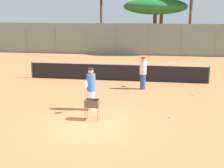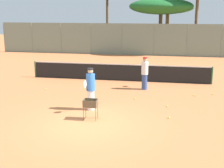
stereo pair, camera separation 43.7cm
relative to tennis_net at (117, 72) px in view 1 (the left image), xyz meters
name	(u,v)px [view 1 (the left image)]	position (x,y,z in m)	size (l,w,h in m)	color
ground_plane	(90,125)	(0.00, -7.89, -0.56)	(80.00, 80.00, 0.00)	#C67242
tennis_net	(117,72)	(0.00, 0.00, 0.00)	(11.35, 0.10, 1.07)	#26592D
back_fence	(132,39)	(0.00, 11.33, 0.97)	(28.17, 0.08, 3.06)	gray
tree_0	(162,8)	(2.72, 16.66, 3.98)	(5.61, 5.61, 5.27)	brown
tree_3	(155,7)	(2.07, 13.64, 4.08)	(6.43, 6.43, 5.47)	brown
player_white_outfit	(143,73)	(1.74, -1.92, 0.39)	(0.38, 0.94, 1.83)	#334C8C
player_red_cap	(91,89)	(-0.34, -6.01, 0.43)	(0.39, 0.95, 1.90)	white
ball_cart	(92,105)	(-0.04, -7.26, 0.07)	(0.56, 0.41, 0.85)	brown
tennis_ball_0	(192,94)	(4.39, -2.73, -0.53)	(0.07, 0.07, 0.07)	#D1E54C
tennis_ball_1	(170,117)	(3.15, -6.52, -0.53)	(0.07, 0.07, 0.07)	#D1E54C
tennis_ball_2	(44,89)	(-3.73, -2.97, -0.53)	(0.07, 0.07, 0.07)	#D1E54C
tennis_ball_3	(211,93)	(5.41, -2.37, -0.53)	(0.07, 0.07, 0.07)	#D1E54C
tennis_ball_4	(167,106)	(3.05, -4.98, -0.53)	(0.07, 0.07, 0.07)	#D1E54C
tennis_ball_5	(194,95)	(4.47, -2.87, -0.53)	(0.07, 0.07, 0.07)	#D1E54C
tennis_ball_6	(134,98)	(1.43, -3.96, -0.53)	(0.07, 0.07, 0.07)	#D1E54C
tennis_ball_7	(170,117)	(3.13, -6.56, -0.53)	(0.07, 0.07, 0.07)	#D1E54C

